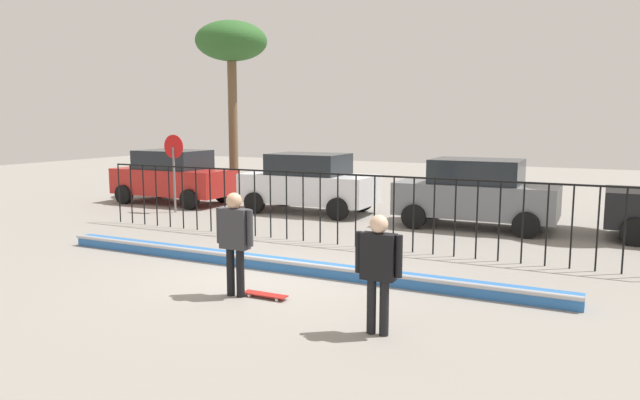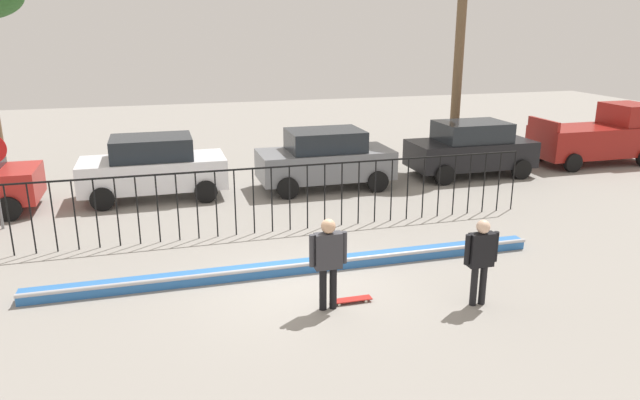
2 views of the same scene
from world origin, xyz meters
name	(u,v)px [view 2 (image 2 of 2)]	position (x,y,z in m)	size (l,w,h in m)	color
ground_plane	(306,286)	(0.00, 0.00, 0.00)	(60.00, 60.00, 0.00)	gray
bowl_coping_ledge	(297,267)	(0.00, 0.75, 0.12)	(11.00, 0.41, 0.27)	#2D6BB7
perimeter_fence	(272,192)	(0.00, 3.42, 1.06)	(14.04, 0.04, 1.72)	black
skateboarder	(328,256)	(0.16, -1.08, 1.06)	(0.72, 0.27, 1.77)	black
skateboard	(351,300)	(0.66, -0.95, 0.06)	(0.80, 0.20, 0.07)	#A51E19
camera_operator	(481,255)	(2.94, -1.67, 1.02)	(0.68, 0.26, 1.69)	black
parked_car_white	(153,167)	(-2.87, 7.45, 0.97)	(4.30, 2.12, 1.90)	silver
parked_car_gray	(325,158)	(2.49, 7.15, 0.97)	(4.30, 2.12, 1.90)	slate
parked_car_black	(471,148)	(7.85, 7.32, 0.97)	(4.30, 2.12, 1.90)	black
pickup_truck	(599,136)	(13.53, 7.70, 1.04)	(4.70, 2.12, 2.24)	maroon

